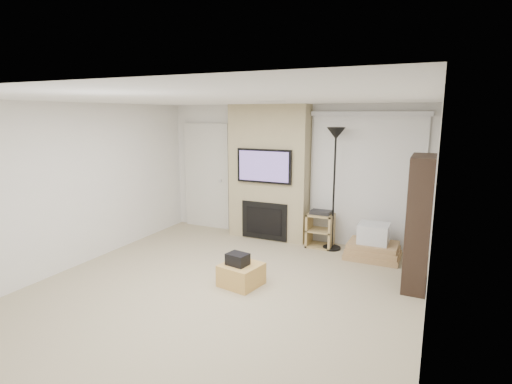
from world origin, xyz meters
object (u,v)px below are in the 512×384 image
at_px(floor_lamp, 335,154).
at_px(box_stack, 373,245).
at_px(av_stand, 320,228).
at_px(bookshelf, 419,222).
at_px(ottoman, 241,275).

xyz_separation_m(floor_lamp, box_stack, (0.72, -0.16, -1.44)).
xyz_separation_m(av_stand, bookshelf, (1.63, -1.06, 0.55)).
distance_m(floor_lamp, av_stand, 1.34).
xyz_separation_m(av_stand, box_stack, (0.94, -0.20, -0.13)).
xyz_separation_m(ottoman, av_stand, (0.55, 2.04, 0.20)).
bearing_deg(av_stand, floor_lamp, -8.60).
bearing_deg(box_stack, av_stand, 168.19).
bearing_deg(bookshelf, ottoman, -155.78).
distance_m(ottoman, bookshelf, 2.51).
height_order(floor_lamp, box_stack, floor_lamp).
distance_m(ottoman, box_stack, 2.37).
distance_m(floor_lamp, box_stack, 1.62).
distance_m(av_stand, bookshelf, 2.02).
relative_size(ottoman, av_stand, 0.76).
bearing_deg(box_stack, ottoman, -129.01).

